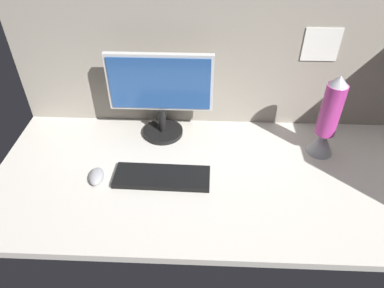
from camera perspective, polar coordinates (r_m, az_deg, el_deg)
ground_plane at (r=142.52cm, az=4.70°, el=-4.96°), size 180.00×80.00×3.00cm
cubicle_wall_back at (r=154.66cm, az=5.06°, el=13.97°), size 180.00×5.50×64.08cm
monitor at (r=149.68cm, az=-5.11°, el=8.41°), size 44.04×18.00×38.16cm
keyboard at (r=138.05cm, az=-4.85°, el=-5.32°), size 37.25×13.74×2.00cm
mouse at (r=141.68cm, az=-15.16°, el=-5.06°), size 6.73×10.21×3.40cm
lava_lamp at (r=151.27cm, az=21.00°, el=3.26°), size 10.99×10.99×35.97cm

